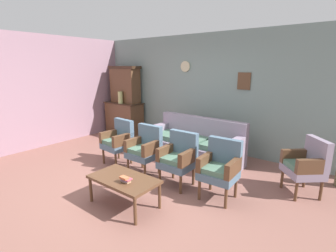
# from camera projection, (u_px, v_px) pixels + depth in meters

# --- Properties ---
(ground_plane) EXTENTS (7.68, 7.68, 0.00)m
(ground_plane) POSITION_uv_depth(u_px,v_px,m) (128.00, 185.00, 4.21)
(ground_plane) COLOR #84564C
(wall_back_with_decor) EXTENTS (6.40, 0.09, 2.70)m
(wall_back_with_decor) POSITION_uv_depth(u_px,v_px,m) (207.00, 92.00, 5.91)
(wall_back_with_decor) COLOR gray
(wall_back_with_decor) RESTS_ON ground
(wall_left_side) EXTENTS (0.06, 5.20, 2.70)m
(wall_left_side) POSITION_uv_depth(u_px,v_px,m) (30.00, 93.00, 5.82)
(wall_left_side) COLOR gray
(wall_left_side) RESTS_ON ground
(side_cabinet) EXTENTS (1.16, 0.55, 0.93)m
(side_cabinet) POSITION_uv_depth(u_px,v_px,m) (124.00, 118.00, 7.33)
(side_cabinet) COLOR brown
(side_cabinet) RESTS_ON ground
(cabinet_upper_hutch) EXTENTS (0.99, 0.38, 1.03)m
(cabinet_upper_hutch) POSITION_uv_depth(u_px,v_px,m) (125.00, 84.00, 7.16)
(cabinet_upper_hutch) COLOR brown
(cabinet_upper_hutch) RESTS_ON side_cabinet
(vase_on_cabinet) EXTENTS (0.13, 0.13, 0.34)m
(vase_on_cabinet) POSITION_uv_depth(u_px,v_px,m) (120.00, 97.00, 7.01)
(vase_on_cabinet) COLOR tan
(vase_on_cabinet) RESTS_ON side_cabinet
(floral_couch) EXTENTS (2.05, 0.84, 0.90)m
(floral_couch) POSITION_uv_depth(u_px,v_px,m) (194.00, 146.00, 5.23)
(floral_couch) COLOR gray
(floral_couch) RESTS_ON ground
(armchair_row_middle) EXTENTS (0.56, 0.53, 0.90)m
(armchair_row_middle) POSITION_uv_depth(u_px,v_px,m) (118.00, 140.00, 5.07)
(armchair_row_middle) COLOR slate
(armchair_row_middle) RESTS_ON ground
(armchair_by_doorway) EXTENTS (0.52, 0.49, 0.90)m
(armchair_by_doorway) POSITION_uv_depth(u_px,v_px,m) (145.00, 148.00, 4.57)
(armchair_by_doorway) COLOR slate
(armchair_by_doorway) RESTS_ON ground
(armchair_near_cabinet) EXTENTS (0.53, 0.50, 0.90)m
(armchair_near_cabinet) POSITION_uv_depth(u_px,v_px,m) (179.00, 157.00, 4.12)
(armchair_near_cabinet) COLOR slate
(armchair_near_cabinet) RESTS_ON ground
(armchair_near_couch_end) EXTENTS (0.54, 0.51, 0.90)m
(armchair_near_couch_end) POSITION_uv_depth(u_px,v_px,m) (220.00, 167.00, 3.72)
(armchair_near_couch_end) COLOR slate
(armchair_near_couch_end) RESTS_ON ground
(wingback_chair_by_fireplace) EXTENTS (0.71, 0.71, 0.90)m
(wingback_chair_by_fireplace) POSITION_uv_depth(u_px,v_px,m) (306.00, 164.00, 3.81)
(wingback_chair_by_fireplace) COLOR gray
(wingback_chair_by_fireplace) RESTS_ON ground
(coffee_table) EXTENTS (1.00, 0.56, 0.42)m
(coffee_table) POSITION_uv_depth(u_px,v_px,m) (124.00, 181.00, 3.53)
(coffee_table) COLOR brown
(coffee_table) RESTS_ON ground
(book_stack_on_table) EXTENTS (0.15, 0.11, 0.08)m
(book_stack_on_table) POSITION_uv_depth(u_px,v_px,m) (126.00, 179.00, 3.38)
(book_stack_on_table) COLOR tan
(book_stack_on_table) RESTS_ON coffee_table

